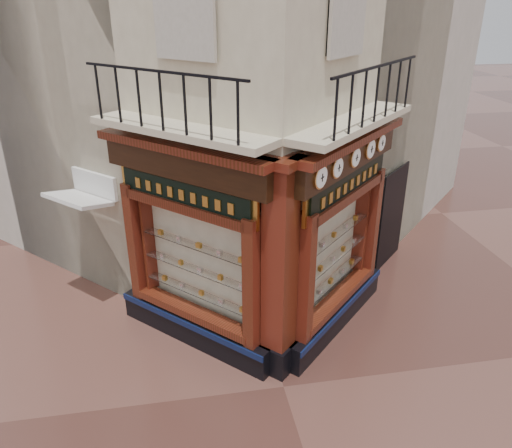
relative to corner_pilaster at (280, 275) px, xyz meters
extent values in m
plane|color=#492922|center=(0.00, -0.50, -1.95)|extent=(80.00, 80.00, 0.00)
cube|color=beige|center=(0.00, 5.66, 4.05)|extent=(11.31, 11.31, 12.00)
cube|color=beige|center=(-2.47, 8.13, 3.55)|extent=(11.31, 11.31, 11.00)
cube|color=beige|center=(2.47, 8.13, 3.55)|extent=(11.31, 11.31, 11.00)
cube|color=black|center=(-1.44, 1.04, -1.67)|extent=(2.72, 2.72, 0.55)
cube|color=#0B163A|center=(-1.57, 0.91, -1.46)|extent=(2.50, 2.50, 0.12)
cube|color=#3E1A0B|center=(-0.45, 0.05, -0.17)|extent=(0.37, 0.37, 2.45)
cube|color=#3E1A0B|center=(-2.43, 2.03, -0.17)|extent=(0.37, 0.37, 2.45)
cube|color=#F8E8BB|center=(-1.20, 1.27, -0.20)|extent=(1.80, 1.80, 2.10)
cube|color=black|center=(-1.42, 1.05, 1.65)|extent=(2.69, 2.69, 0.50)
cube|color=#3E1A0B|center=(-1.47, 1.00, 1.96)|extent=(2.86, 2.86, 0.14)
cube|color=black|center=(1.44, 1.04, -1.67)|extent=(2.72, 2.72, 0.55)
cube|color=#0B163A|center=(1.57, 0.91, -1.46)|extent=(2.50, 2.50, 0.12)
cube|color=#3E1A0B|center=(0.45, 0.05, -0.17)|extent=(0.37, 0.37, 2.45)
cube|color=#3E1A0B|center=(2.43, 2.03, -0.17)|extent=(0.37, 0.37, 2.45)
cube|color=#F8E8BB|center=(1.20, 1.27, -0.20)|extent=(1.80, 1.80, 2.10)
cube|color=black|center=(1.42, 1.05, 1.65)|extent=(2.69, 2.69, 0.50)
cube|color=#3E1A0B|center=(1.47, 1.00, 1.96)|extent=(2.86, 2.86, 0.14)
cube|color=black|center=(0.00, 0.00, -1.67)|extent=(0.78, 0.78, 0.55)
cube|color=#3E1A0B|center=(0.00, 0.00, 0.25)|extent=(0.64, 0.64, 3.50)
cube|color=#3E1A0B|center=(0.00, 0.00, 1.96)|extent=(0.85, 0.85, 0.14)
cube|color=beige|center=(-1.48, 0.99, 2.25)|extent=(2.97, 2.97, 0.12)
cube|color=black|center=(-1.72, 0.76, 3.20)|extent=(2.36, 2.36, 0.04)
cube|color=beige|center=(1.48, 0.99, 2.25)|extent=(2.97, 2.97, 0.12)
cube|color=black|center=(1.72, 0.76, 3.20)|extent=(2.36, 2.36, 0.04)
cylinder|color=#C88A42|center=(0.61, 0.01, 1.67)|extent=(0.31, 0.31, 0.39)
cylinder|color=white|center=(0.63, -0.01, 1.67)|extent=(0.25, 0.25, 0.33)
cube|color=black|center=(0.64, -0.02, 1.67)|extent=(0.02, 0.02, 0.13)
cube|color=black|center=(0.64, -0.02, 1.67)|extent=(0.08, 0.08, 0.01)
cylinder|color=#C88A42|center=(1.01, 0.42, 1.67)|extent=(0.29, 0.29, 0.36)
cylinder|color=white|center=(1.03, 0.39, 1.67)|extent=(0.24, 0.24, 0.31)
cube|color=black|center=(1.04, 0.38, 1.67)|extent=(0.02, 0.02, 0.12)
cube|color=black|center=(1.04, 0.38, 1.67)|extent=(0.07, 0.07, 0.01)
cylinder|color=#C88A42|center=(1.49, 0.90, 1.67)|extent=(0.29, 0.29, 0.36)
cylinder|color=white|center=(1.51, 0.88, 1.67)|extent=(0.23, 0.23, 0.31)
cube|color=black|center=(1.52, 0.87, 1.67)|extent=(0.02, 0.02, 0.12)
cube|color=black|center=(1.52, 0.87, 1.67)|extent=(0.07, 0.07, 0.01)
cylinder|color=#C88A42|center=(1.95, 1.35, 1.67)|extent=(0.31, 0.31, 0.39)
cylinder|color=white|center=(1.97, 1.33, 1.67)|extent=(0.25, 0.25, 0.33)
cube|color=black|center=(1.98, 1.32, 1.67)|extent=(0.02, 0.02, 0.13)
cube|color=black|center=(1.98, 1.32, 1.67)|extent=(0.08, 0.08, 0.01)
cylinder|color=#C88A42|center=(2.31, 1.71, 1.67)|extent=(0.28, 0.28, 0.34)
cylinder|color=white|center=(2.33, 1.69, 1.67)|extent=(0.22, 0.22, 0.29)
cube|color=black|center=(2.34, 1.68, 1.67)|extent=(0.02, 0.02, 0.11)
cube|color=black|center=(2.34, 1.68, 1.67)|extent=(0.07, 0.07, 0.01)
cube|color=gold|center=(-1.45, 1.03, 1.15)|extent=(2.20, 2.20, 0.59)
cube|color=black|center=(-1.48, 1.00, 1.15)|extent=(2.06, 2.06, 0.44)
cube|color=gold|center=(1.45, 1.03, 1.15)|extent=(2.25, 2.25, 0.60)
cube|color=black|center=(1.48, 1.00, 1.15)|extent=(2.10, 2.10, 0.45)
camera|label=1|loc=(-1.63, -6.98, 4.22)|focal=35.00mm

